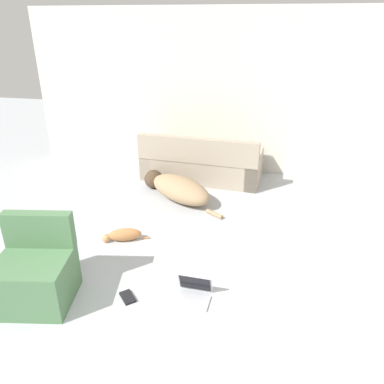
% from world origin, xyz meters
% --- Properties ---
extents(ground_plane, '(20.00, 20.00, 0.00)m').
position_xyz_m(ground_plane, '(0.00, 0.00, 0.00)').
color(ground_plane, '#ADB2B7').
extents(wall_back, '(6.87, 0.06, 2.73)m').
position_xyz_m(wall_back, '(0.00, 4.58, 1.37)').
color(wall_back, silver).
rests_on(wall_back, ground_plane).
extents(couch, '(2.05, 0.96, 0.81)m').
position_xyz_m(couch, '(-0.28, 4.02, 0.27)').
color(couch, tan).
rests_on(couch, ground_plane).
extents(dog, '(1.47, 1.11, 0.36)m').
position_xyz_m(dog, '(-0.50, 3.16, 0.18)').
color(dog, '#A38460').
rests_on(dog, ground_plane).
extents(cat, '(0.58, 0.28, 0.16)m').
position_xyz_m(cat, '(-0.87, 1.85, 0.08)').
color(cat, '#BC7A47').
rests_on(cat, ground_plane).
extents(laptop_open, '(0.36, 0.32, 0.23)m').
position_xyz_m(laptop_open, '(0.20, 1.00, 0.07)').
color(laptop_open, '#B7B7BC').
rests_on(laptop_open, ground_plane).
extents(book_black, '(0.21, 0.22, 0.02)m').
position_xyz_m(book_black, '(-0.44, 0.85, 0.01)').
color(book_black, black).
rests_on(book_black, ground_plane).
extents(book_cream, '(0.26, 0.18, 0.02)m').
position_xyz_m(book_cream, '(-1.82, 1.26, 0.01)').
color(book_cream, beige).
rests_on(book_cream, ground_plane).
extents(side_chair, '(0.77, 0.73, 0.83)m').
position_xyz_m(side_chair, '(-1.29, 0.67, 0.29)').
color(side_chair, '#4C754C').
rests_on(side_chair, ground_plane).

